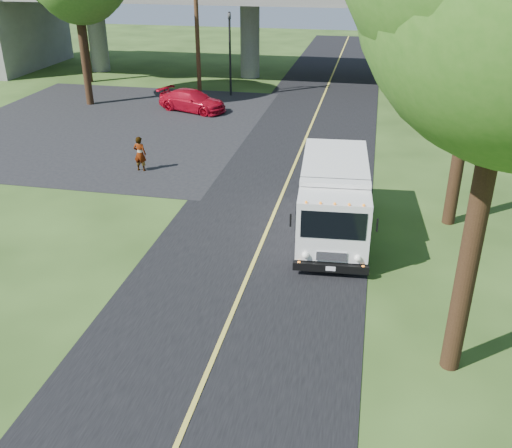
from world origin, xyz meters
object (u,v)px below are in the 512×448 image
(red_sedan, at_px, (192,101))
(pedestrian, at_px, (140,154))
(utility_pole, at_px, (197,25))
(traffic_signal, at_px, (230,45))
(step_van, at_px, (334,197))

(red_sedan, height_order, pedestrian, pedestrian)
(utility_pole, bearing_deg, pedestrian, -85.27)
(traffic_signal, xyz_separation_m, step_van, (8.20, -18.73, -1.84))
(step_van, bearing_deg, traffic_signal, 109.43)
(step_van, bearing_deg, red_sedan, 118.98)
(pedestrian, bearing_deg, traffic_signal, -88.88)
(utility_pole, xyz_separation_m, pedestrian, (1.02, -12.32, -3.82))
(utility_pole, relative_size, pedestrian, 5.80)
(traffic_signal, relative_size, red_sedan, 1.23)
(traffic_signal, bearing_deg, step_van, -66.37)
(step_van, relative_size, pedestrian, 3.93)
(red_sedan, bearing_deg, traffic_signal, 1.39)
(utility_pole, relative_size, step_van, 1.47)
(pedestrian, bearing_deg, utility_pole, -82.23)
(red_sedan, relative_size, pedestrian, 2.73)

